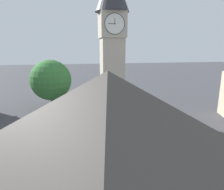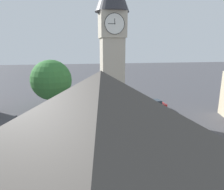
{
  "view_description": "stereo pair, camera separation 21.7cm",
  "coord_description": "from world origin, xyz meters",
  "px_view_note": "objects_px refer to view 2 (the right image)",
  "views": [
    {
      "loc": [
        5.23,
        25.61,
        9.36
      ],
      "look_at": [
        0.0,
        0.0,
        3.23
      ],
      "focal_mm": 31.89,
      "sensor_mm": 36.0,
      "label": 1
    },
    {
      "loc": [
        5.02,
        25.65,
        9.36
      ],
      "look_at": [
        0.0,
        0.0,
        3.23
      ],
      "focal_mm": 31.89,
      "sensor_mm": 36.0,
      "label": 2
    }
  ],
  "objects_px": {
    "clock_tower": "(112,32)",
    "car_blue_kerb": "(153,105)",
    "car_white_side": "(71,127)",
    "car_silver_kerb": "(110,146)",
    "tree": "(51,80)",
    "car_red_corner": "(96,96)",
    "pedestrian": "(152,117)"
  },
  "relations": [
    {
      "from": "car_blue_kerb",
      "to": "car_silver_kerb",
      "type": "height_order",
      "value": "same"
    },
    {
      "from": "car_red_corner",
      "to": "car_blue_kerb",
      "type": "bearing_deg",
      "value": 136.63
    },
    {
      "from": "pedestrian",
      "to": "tree",
      "type": "distance_m",
      "value": 16.78
    },
    {
      "from": "car_white_side",
      "to": "car_blue_kerb",
      "type": "bearing_deg",
      "value": -151.74
    },
    {
      "from": "car_silver_kerb",
      "to": "tree",
      "type": "xyz_separation_m",
      "value": [
        6.43,
        -16.16,
        3.73
      ]
    },
    {
      "from": "clock_tower",
      "to": "car_red_corner",
      "type": "relative_size",
      "value": 4.59
    },
    {
      "from": "clock_tower",
      "to": "pedestrian",
      "type": "relative_size",
      "value": 11.52
    },
    {
      "from": "car_blue_kerb",
      "to": "car_white_side",
      "type": "height_order",
      "value": "same"
    },
    {
      "from": "car_blue_kerb",
      "to": "pedestrian",
      "type": "relative_size",
      "value": 2.48
    },
    {
      "from": "car_white_side",
      "to": "tree",
      "type": "height_order",
      "value": "tree"
    },
    {
      "from": "car_silver_kerb",
      "to": "tree",
      "type": "relative_size",
      "value": 0.58
    },
    {
      "from": "car_silver_kerb",
      "to": "car_white_side",
      "type": "relative_size",
      "value": 1.0
    },
    {
      "from": "clock_tower",
      "to": "tree",
      "type": "height_order",
      "value": "clock_tower"
    },
    {
      "from": "car_red_corner",
      "to": "pedestrian",
      "type": "relative_size",
      "value": 2.51
    },
    {
      "from": "car_blue_kerb",
      "to": "car_red_corner",
      "type": "bearing_deg",
      "value": -43.37
    },
    {
      "from": "car_blue_kerb",
      "to": "car_silver_kerb",
      "type": "distance_m",
      "value": 14.98
    },
    {
      "from": "pedestrian",
      "to": "tree",
      "type": "height_order",
      "value": "tree"
    },
    {
      "from": "car_blue_kerb",
      "to": "car_silver_kerb",
      "type": "bearing_deg",
      "value": 52.8
    },
    {
      "from": "car_blue_kerb",
      "to": "tree",
      "type": "xyz_separation_m",
      "value": [
        15.49,
        -4.22,
        3.73
      ]
    },
    {
      "from": "clock_tower",
      "to": "pedestrian",
      "type": "bearing_deg",
      "value": 140.77
    },
    {
      "from": "clock_tower",
      "to": "pedestrian",
      "type": "xyz_separation_m",
      "value": [
        -4.37,
        3.56,
        -10.35
      ]
    },
    {
      "from": "car_red_corner",
      "to": "tree",
      "type": "height_order",
      "value": "tree"
    },
    {
      "from": "clock_tower",
      "to": "car_blue_kerb",
      "type": "bearing_deg",
      "value": -160.76
    },
    {
      "from": "clock_tower",
      "to": "car_blue_kerb",
      "type": "relative_size",
      "value": 4.64
    },
    {
      "from": "car_silver_kerb",
      "to": "car_red_corner",
      "type": "xyz_separation_m",
      "value": [
        -0.99,
        -19.56,
        0.0
      ]
    },
    {
      "from": "car_red_corner",
      "to": "car_white_side",
      "type": "distance_m",
      "value": 15.09
    },
    {
      "from": "car_blue_kerb",
      "to": "car_red_corner",
      "type": "relative_size",
      "value": 0.99
    },
    {
      "from": "clock_tower",
      "to": "car_white_side",
      "type": "relative_size",
      "value": 4.41
    },
    {
      "from": "clock_tower",
      "to": "car_silver_kerb",
      "type": "xyz_separation_m",
      "value": [
        2.04,
        9.49,
        -10.6
      ]
    },
    {
      "from": "car_red_corner",
      "to": "car_silver_kerb",
      "type": "bearing_deg",
      "value": 87.1
    },
    {
      "from": "car_blue_kerb",
      "to": "car_white_side",
      "type": "bearing_deg",
      "value": 28.26
    },
    {
      "from": "tree",
      "to": "car_silver_kerb",
      "type": "bearing_deg",
      "value": 111.7
    }
  ]
}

